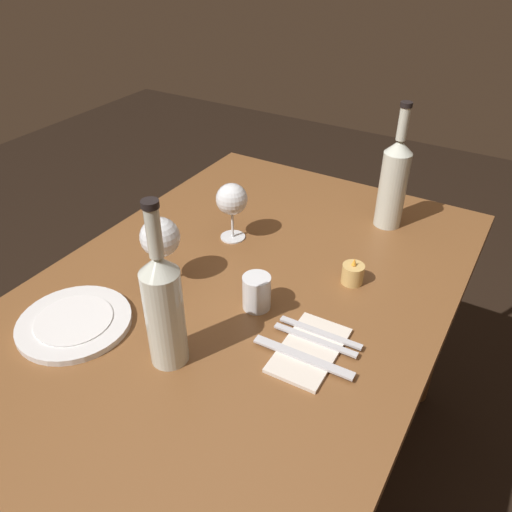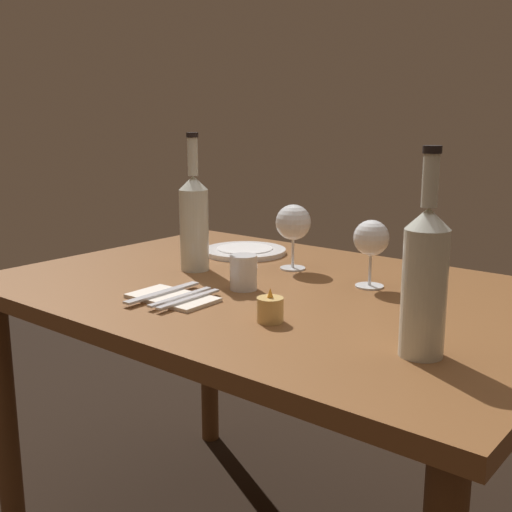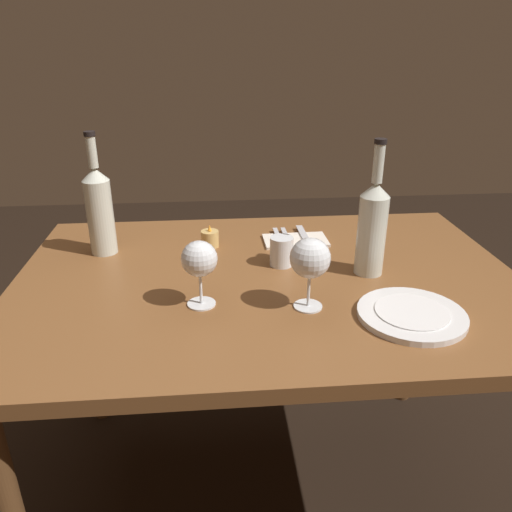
# 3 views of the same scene
# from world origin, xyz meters

# --- Properties ---
(ground_plane) EXTENTS (6.00, 6.00, 0.00)m
(ground_plane) POSITION_xyz_m (0.00, 0.00, 0.00)
(ground_plane) COLOR black
(dining_table) EXTENTS (1.30, 0.90, 0.74)m
(dining_table) POSITION_xyz_m (0.00, 0.00, 0.65)
(dining_table) COLOR brown
(dining_table) RESTS_ON ground
(wine_glass_left) EXTENTS (0.08, 0.08, 0.16)m
(wine_glass_left) POSITION_xyz_m (-0.17, -0.13, 0.85)
(wine_glass_left) COLOR white
(wine_glass_left) RESTS_ON dining_table
(wine_glass_right) EXTENTS (0.09, 0.09, 0.17)m
(wine_glass_right) POSITION_xyz_m (0.07, -0.17, 0.86)
(wine_glass_right) COLOR white
(wine_glass_right) RESTS_ON dining_table
(wine_bottle) EXTENTS (0.07, 0.07, 0.34)m
(wine_bottle) POSITION_xyz_m (-0.45, 0.20, 0.87)
(wine_bottle) COLOR silver
(wine_bottle) RESTS_ON dining_table
(wine_bottle_second) EXTENTS (0.07, 0.07, 0.35)m
(wine_bottle_second) POSITION_xyz_m (0.26, -0.00, 0.87)
(wine_bottle_second) COLOR silver
(wine_bottle_second) RESTS_ON dining_table
(water_tumbler) EXTENTS (0.06, 0.06, 0.08)m
(water_tumbler) POSITION_xyz_m (0.04, 0.07, 0.78)
(water_tumbler) COLOR white
(water_tumbler) RESTS_ON dining_table
(votive_candle) EXTENTS (0.05, 0.05, 0.07)m
(votive_candle) POSITION_xyz_m (-0.15, 0.21, 0.76)
(votive_candle) COLOR #DBB266
(votive_candle) RESTS_ON dining_table
(dinner_plate) EXTENTS (0.24, 0.24, 0.02)m
(dinner_plate) POSITION_xyz_m (0.29, -0.23, 0.75)
(dinner_plate) COLOR white
(dinner_plate) RESTS_ON dining_table
(folded_napkin) EXTENTS (0.19, 0.11, 0.01)m
(folded_napkin) POSITION_xyz_m (0.11, 0.23, 0.74)
(folded_napkin) COLOR silver
(folded_napkin) RESTS_ON dining_table
(fork_inner) EXTENTS (0.02, 0.18, 0.00)m
(fork_inner) POSITION_xyz_m (0.08, 0.23, 0.75)
(fork_inner) COLOR silver
(fork_inner) RESTS_ON folded_napkin
(fork_outer) EXTENTS (0.02, 0.18, 0.00)m
(fork_outer) POSITION_xyz_m (0.06, 0.23, 0.75)
(fork_outer) COLOR silver
(fork_outer) RESTS_ON folded_napkin
(table_knife) EXTENTS (0.02, 0.21, 0.00)m
(table_knife) POSITION_xyz_m (0.14, 0.23, 0.75)
(table_knife) COLOR silver
(table_knife) RESTS_ON folded_napkin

